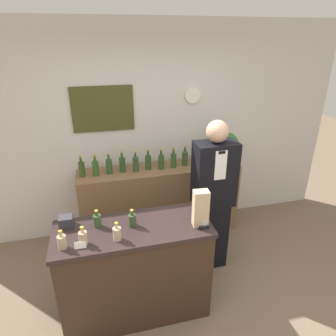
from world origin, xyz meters
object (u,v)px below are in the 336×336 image
at_px(potted_plant, 226,146).
at_px(paper_bag, 201,208).
at_px(shopkeeper, 213,198).
at_px(tape_dispenser, 204,225).

height_order(potted_plant, paper_bag, potted_plant).
height_order(shopkeeper, paper_bag, shopkeeper).
bearing_deg(potted_plant, tape_dispenser, -120.83).
height_order(shopkeeper, potted_plant, shopkeeper).
bearing_deg(tape_dispenser, potted_plant, 59.17).
bearing_deg(tape_dispenser, shopkeeper, 61.22).
xyz_separation_m(potted_plant, paper_bag, (-0.82, -1.29, -0.05)).
distance_m(paper_bag, tape_dispenser, 0.15).
height_order(paper_bag, tape_dispenser, paper_bag).
xyz_separation_m(paper_bag, tape_dispenser, (0.02, -0.04, -0.15)).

